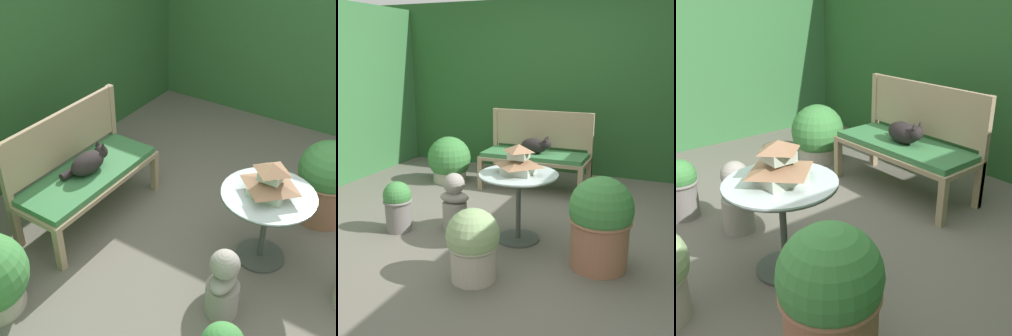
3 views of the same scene
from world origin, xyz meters
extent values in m
plane|color=#666056|center=(0.00, 0.00, 0.00)|extent=(30.00, 30.00, 0.00)
cube|color=#285628|center=(0.00, 2.54, 1.20)|extent=(6.40, 1.00, 2.39)
cube|color=tan|center=(-0.78, 0.87, 0.19)|extent=(0.06, 0.06, 0.38)
cube|color=tan|center=(0.50, 0.87, 0.19)|extent=(0.06, 0.06, 0.38)
cube|color=tan|center=(-0.78, 1.36, 0.19)|extent=(0.06, 0.06, 0.38)
cube|color=tan|center=(0.50, 1.36, 0.19)|extent=(0.06, 0.06, 0.38)
cube|color=tan|center=(-0.14, 1.11, 0.40)|extent=(1.33, 0.54, 0.04)
cube|color=#387542|center=(-0.14, 1.11, 0.45)|extent=(1.28, 0.50, 0.05)
cube|color=tan|center=(-0.78, 1.37, 0.48)|extent=(0.06, 0.06, 0.96)
cube|color=tan|center=(0.50, 1.37, 0.48)|extent=(0.06, 0.06, 0.96)
cube|color=tan|center=(-0.14, 1.37, 0.74)|extent=(1.28, 0.04, 0.46)
ellipsoid|color=black|center=(-0.15, 1.10, 0.56)|extent=(0.35, 0.21, 0.19)
sphere|color=black|center=(0.01, 1.09, 0.60)|extent=(0.12, 0.12, 0.12)
cone|color=black|center=(0.02, 1.12, 0.67)|extent=(0.05, 0.05, 0.05)
cone|color=black|center=(0.01, 1.06, 0.67)|extent=(0.05, 0.05, 0.05)
cylinder|color=black|center=(-0.28, 1.19, 0.50)|extent=(0.19, 0.08, 0.07)
cylinder|color=#424742|center=(0.20, -0.37, 0.01)|extent=(0.39, 0.39, 0.02)
cylinder|color=#424742|center=(0.20, -0.37, 0.31)|extent=(0.04, 0.04, 0.62)
cylinder|color=silver|center=(0.20, -0.37, 0.63)|extent=(0.71, 0.71, 0.01)
torus|color=#424742|center=(0.20, -0.37, 0.62)|extent=(0.71, 0.71, 0.02)
cube|color=#B2BCA8|center=(0.20, -0.37, 0.67)|extent=(0.26, 0.26, 0.07)
pyramid|color=#936B4C|center=(0.20, -0.37, 0.74)|extent=(0.35, 0.35, 0.06)
cube|color=#B2BCA8|center=(0.20, -0.37, 0.80)|extent=(0.16, 0.16, 0.07)
pyramid|color=#936B4C|center=(0.20, -0.37, 0.87)|extent=(0.22, 0.22, 0.07)
cylinder|color=gray|center=(-0.46, -0.37, 0.13)|extent=(0.24, 0.24, 0.27)
ellipsoid|color=gray|center=(-0.46, -0.37, 0.32)|extent=(0.31, 0.19, 0.11)
sphere|color=gray|center=(-0.46, -0.37, 0.46)|extent=(0.21, 0.21, 0.21)
cylinder|color=#9E664C|center=(0.98, -0.60, 0.20)|extent=(0.46, 0.46, 0.41)
torus|color=#9E664C|center=(0.98, -0.60, 0.39)|extent=(0.50, 0.50, 0.03)
sphere|color=#3D7F3D|center=(0.98, -0.60, 0.50)|extent=(0.51, 0.51, 0.51)
cylinder|color=#ADA393|center=(-1.31, 1.02, 0.11)|extent=(0.44, 0.44, 0.22)
torus|color=#ADA393|center=(-1.31, 1.02, 0.21)|extent=(0.47, 0.47, 0.03)
sphere|color=#3D7F3D|center=(-1.31, 1.02, 0.32)|extent=(0.57, 0.57, 0.57)
cylinder|color=#ADA393|center=(0.14, -1.16, 0.14)|extent=(0.34, 0.34, 0.29)
torus|color=#ADA393|center=(0.14, -1.16, 0.28)|extent=(0.38, 0.38, 0.03)
sphere|color=#89A870|center=(0.14, -1.16, 0.36)|extent=(0.41, 0.41, 0.41)
cylinder|color=slate|center=(-0.94, -0.61, 0.16)|extent=(0.24, 0.24, 0.31)
torus|color=slate|center=(-0.94, -0.61, 0.30)|extent=(0.28, 0.28, 0.03)
sphere|color=#3D7F3D|center=(-0.94, -0.61, 0.36)|extent=(0.27, 0.27, 0.27)
camera|label=1|loc=(-2.51, -1.27, 2.70)|focal=50.00mm
camera|label=2|loc=(1.47, -3.73, 1.66)|focal=45.00mm
camera|label=3|loc=(2.24, -1.56, 1.68)|focal=45.00mm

